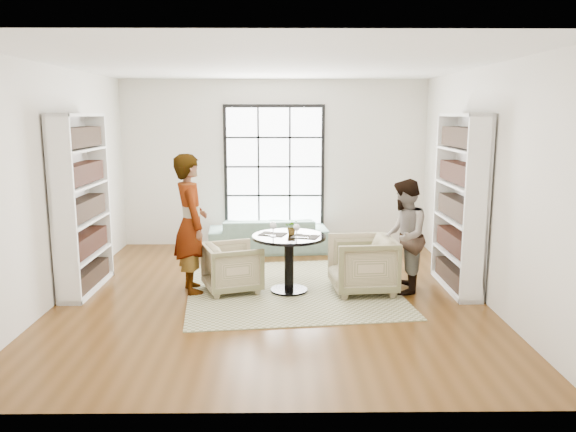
{
  "coord_description": "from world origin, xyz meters",
  "views": [
    {
      "loc": [
        0.15,
        -7.2,
        2.4
      ],
      "look_at": [
        0.22,
        0.4,
        1.01
      ],
      "focal_mm": 35.0,
      "sensor_mm": 36.0,
      "label": 1
    }
  ],
  "objects_px": {
    "armchair_left": "(233,267)",
    "flower_centerpiece": "(292,227)",
    "sofa": "(268,235)",
    "person_right": "(404,237)",
    "armchair_right": "(362,264)",
    "wine_glass_left": "(273,226)",
    "person_left": "(191,224)",
    "pedestal_table": "(289,251)",
    "wine_glass_right": "(297,228)"
  },
  "relations": [
    {
      "from": "sofa",
      "to": "wine_glass_left",
      "type": "distance_m",
      "value": 2.46
    },
    {
      "from": "armchair_right",
      "to": "wine_glass_right",
      "type": "bearing_deg",
      "value": -86.04
    },
    {
      "from": "person_right",
      "to": "pedestal_table",
      "type": "bearing_deg",
      "value": -77.22
    },
    {
      "from": "armchair_left",
      "to": "wine_glass_right",
      "type": "distance_m",
      "value": 1.07
    },
    {
      "from": "armchair_left",
      "to": "person_right",
      "type": "relative_size",
      "value": 0.47
    },
    {
      "from": "pedestal_table",
      "to": "armchair_left",
      "type": "bearing_deg",
      "value": 177.07
    },
    {
      "from": "armchair_left",
      "to": "flower_centerpiece",
      "type": "xyz_separation_m",
      "value": [
        0.81,
        0.02,
        0.56
      ]
    },
    {
      "from": "armchair_left",
      "to": "wine_glass_left",
      "type": "xyz_separation_m",
      "value": [
        0.56,
        -0.11,
        0.6
      ]
    },
    {
      "from": "armchair_left",
      "to": "person_left",
      "type": "xyz_separation_m",
      "value": [
        -0.55,
        0.0,
        0.61
      ]
    },
    {
      "from": "sofa",
      "to": "person_right",
      "type": "bearing_deg",
      "value": 124.53
    },
    {
      "from": "armchair_right",
      "to": "person_left",
      "type": "bearing_deg",
      "value": -96.38
    },
    {
      "from": "person_left",
      "to": "wine_glass_right",
      "type": "bearing_deg",
      "value": -116.93
    },
    {
      "from": "wine_glass_right",
      "to": "pedestal_table",
      "type": "bearing_deg",
      "value": 122.52
    },
    {
      "from": "armchair_left",
      "to": "wine_glass_left",
      "type": "bearing_deg",
      "value": -120.8
    },
    {
      "from": "wine_glass_left",
      "to": "armchair_left",
      "type": "bearing_deg",
      "value": 168.67
    },
    {
      "from": "sofa",
      "to": "armchair_left",
      "type": "height_order",
      "value": "armchair_left"
    },
    {
      "from": "person_left",
      "to": "person_right",
      "type": "xyz_separation_m",
      "value": [
        2.86,
        -0.05,
        -0.17
      ]
    },
    {
      "from": "armchair_right",
      "to": "wine_glass_left",
      "type": "bearing_deg",
      "value": -92.26
    },
    {
      "from": "person_right",
      "to": "flower_centerpiece",
      "type": "relative_size",
      "value": 7.66
    },
    {
      "from": "sofa",
      "to": "wine_glass_right",
      "type": "xyz_separation_m",
      "value": [
        0.44,
        -2.46,
        0.62
      ]
    },
    {
      "from": "pedestal_table",
      "to": "armchair_left",
      "type": "xyz_separation_m",
      "value": [
        -0.77,
        0.04,
        -0.24
      ]
    },
    {
      "from": "sofa",
      "to": "wine_glass_right",
      "type": "relative_size",
      "value": 10.9
    },
    {
      "from": "armchair_right",
      "to": "wine_glass_left",
      "type": "height_order",
      "value": "wine_glass_left"
    },
    {
      "from": "armchair_left",
      "to": "person_right",
      "type": "xyz_separation_m",
      "value": [
        2.31,
        -0.05,
        0.44
      ]
    },
    {
      "from": "person_right",
      "to": "sofa",
      "type": "bearing_deg",
      "value": -127.65
    },
    {
      "from": "wine_glass_right",
      "to": "flower_centerpiece",
      "type": "bearing_deg",
      "value": 104.39
    },
    {
      "from": "pedestal_table",
      "to": "wine_glass_right",
      "type": "distance_m",
      "value": 0.4
    },
    {
      "from": "armchair_left",
      "to": "flower_centerpiece",
      "type": "bearing_deg",
      "value": -107.92
    },
    {
      "from": "person_left",
      "to": "flower_centerpiece",
      "type": "height_order",
      "value": "person_left"
    },
    {
      "from": "pedestal_table",
      "to": "flower_centerpiece",
      "type": "bearing_deg",
      "value": 54.81
    },
    {
      "from": "person_left",
      "to": "wine_glass_right",
      "type": "xyz_separation_m",
      "value": [
        1.42,
        -0.19,
        -0.02
      ]
    },
    {
      "from": "pedestal_table",
      "to": "wine_glass_left",
      "type": "xyz_separation_m",
      "value": [
        -0.21,
        -0.07,
        0.36
      ]
    },
    {
      "from": "person_left",
      "to": "flower_centerpiece",
      "type": "relative_size",
      "value": 9.34
    },
    {
      "from": "sofa",
      "to": "wine_glass_right",
      "type": "bearing_deg",
      "value": 95.55
    },
    {
      "from": "armchair_left",
      "to": "wine_glass_left",
      "type": "distance_m",
      "value": 0.83
    },
    {
      "from": "armchair_left",
      "to": "person_right",
      "type": "height_order",
      "value": "person_right"
    },
    {
      "from": "pedestal_table",
      "to": "person_left",
      "type": "height_order",
      "value": "person_left"
    },
    {
      "from": "sofa",
      "to": "person_right",
      "type": "height_order",
      "value": "person_right"
    },
    {
      "from": "person_left",
      "to": "sofa",
      "type": "bearing_deg",
      "value": -42.58
    },
    {
      "from": "wine_glass_right",
      "to": "armchair_left",
      "type": "bearing_deg",
      "value": 167.37
    },
    {
      "from": "pedestal_table",
      "to": "wine_glass_left",
      "type": "bearing_deg",
      "value": -161.14
    },
    {
      "from": "armchair_right",
      "to": "wine_glass_right",
      "type": "distance_m",
      "value": 1.05
    },
    {
      "from": "armchair_right",
      "to": "pedestal_table",
      "type": "bearing_deg",
      "value": -95.84
    },
    {
      "from": "pedestal_table",
      "to": "flower_centerpiece",
      "type": "distance_m",
      "value": 0.33
    },
    {
      "from": "pedestal_table",
      "to": "armchair_right",
      "type": "xyz_separation_m",
      "value": [
        0.99,
        -0.01,
        -0.19
      ]
    },
    {
      "from": "armchair_right",
      "to": "wine_glass_right",
      "type": "xyz_separation_m",
      "value": [
        -0.89,
        -0.14,
        0.54
      ]
    },
    {
      "from": "wine_glass_left",
      "to": "armchair_right",
      "type": "bearing_deg",
      "value": 2.8
    },
    {
      "from": "pedestal_table",
      "to": "sofa",
      "type": "height_order",
      "value": "pedestal_table"
    },
    {
      "from": "sofa",
      "to": "flower_centerpiece",
      "type": "bearing_deg",
      "value": 95.13
    },
    {
      "from": "armchair_right",
      "to": "wine_glass_left",
      "type": "relative_size",
      "value": 4.22
    }
  ]
}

